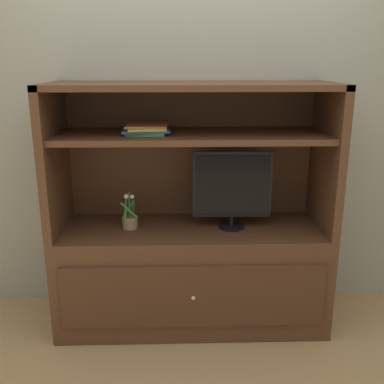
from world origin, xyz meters
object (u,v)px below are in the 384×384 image
object	(u,v)px
tv_monitor	(232,187)
magazine_stack	(146,129)
media_console	(192,250)
potted_plant	(130,220)

from	to	relation	value
tv_monitor	magazine_stack	bearing A→B (deg)	179.00
tv_monitor	media_console	bearing A→B (deg)	175.72
potted_plant	magazine_stack	bearing A→B (deg)	-2.09
media_console	potted_plant	world-z (taller)	media_console
potted_plant	magazine_stack	distance (m)	0.60
potted_plant	tv_monitor	bearing A→B (deg)	-1.21
tv_monitor	potted_plant	world-z (taller)	tv_monitor
media_console	potted_plant	bearing A→B (deg)	-179.23
media_console	potted_plant	size ratio (longest dim) A/B	7.21
potted_plant	magazine_stack	world-z (taller)	magazine_stack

